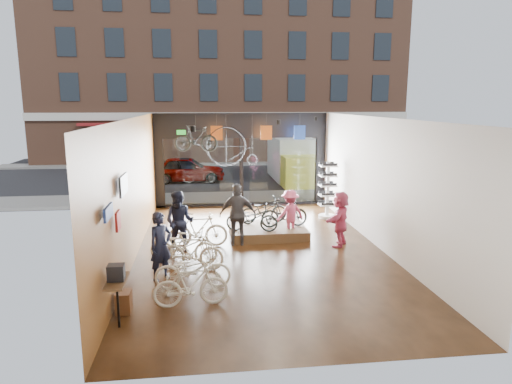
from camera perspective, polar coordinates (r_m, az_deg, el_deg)
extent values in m
cube|color=black|center=(13.34, 0.53, -7.37)|extent=(7.00, 12.00, 0.04)
cube|color=black|center=(12.66, 0.56, 9.35)|extent=(7.00, 12.00, 0.04)
cube|color=#926023|center=(12.89, -15.17, 0.40)|extent=(0.04, 12.00, 3.80)
cube|color=beige|center=(13.76, 15.24, 1.06)|extent=(0.04, 12.00, 3.80)
cube|color=beige|center=(7.11, 6.93, -7.92)|extent=(7.00, 0.04, 3.80)
cube|color=#198C26|center=(18.47, -9.33, 7.38)|extent=(0.35, 0.06, 0.18)
cube|color=black|center=(27.91, -3.48, 2.41)|extent=(30.00, 18.00, 0.02)
cube|color=slate|center=(20.24, -2.12, -0.72)|extent=(30.00, 2.40, 0.12)
cube|color=slate|center=(31.86, -3.92, 3.61)|extent=(30.00, 2.00, 0.12)
cube|color=brown|center=(34.20, -4.32, 15.77)|extent=(26.00, 5.00, 14.00)
imported|color=gray|center=(24.81, -8.65, 2.83)|extent=(4.03, 1.62, 1.37)
imported|color=beige|center=(9.80, -8.16, -11.42)|extent=(1.61, 0.57, 0.95)
imported|color=beige|center=(10.68, -7.91, -9.58)|extent=(1.74, 0.61, 0.91)
imported|color=beige|center=(11.82, -8.00, -7.32)|extent=(1.70, 0.83, 0.98)
imported|color=beige|center=(12.31, -9.05, -6.67)|extent=(1.93, 1.06, 0.96)
imported|color=beige|center=(13.60, -7.24, -4.71)|extent=(1.74, 0.50, 1.04)
cube|color=#4A2F1E|center=(14.72, 1.47, -4.89)|extent=(2.40, 1.80, 0.30)
imported|color=black|center=(14.03, -0.52, -3.29)|extent=(1.68, 0.88, 0.84)
imported|color=black|center=(14.53, 3.55, -2.65)|extent=(1.55, 0.55, 0.91)
imported|color=black|center=(15.02, 0.94, -2.30)|extent=(1.69, 0.87, 0.85)
imported|color=#161C33|center=(11.22, -11.83, -6.62)|extent=(0.73, 0.70, 1.67)
imported|color=#161C33|center=(13.13, -9.53, -3.70)|extent=(1.00, 0.87, 1.77)
imported|color=#3F3F44|center=(13.59, -2.29, -2.83)|extent=(1.12, 0.51, 1.87)
imported|color=#CC4C72|center=(14.48, 4.27, -2.70)|extent=(1.12, 0.87, 1.52)
imported|color=#CC4C72|center=(13.78, 10.48, -3.29)|extent=(1.23, 1.56, 1.65)
imported|color=black|center=(16.79, -7.53, 6.64)|extent=(1.64, 0.76, 0.95)
cube|color=#CC5919|center=(17.79, -4.94, 7.34)|extent=(0.45, 0.03, 0.55)
cube|color=#CC5919|center=(17.96, 1.29, 7.42)|extent=(0.45, 0.03, 0.55)
cube|color=#1E3F99|center=(18.20, 5.48, 7.42)|extent=(0.45, 0.03, 0.55)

